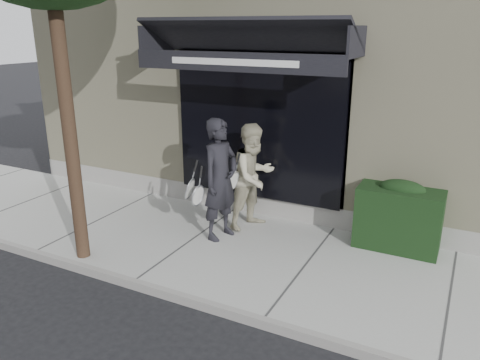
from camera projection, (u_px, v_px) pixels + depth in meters
The scene contains 7 objects.
ground at pixel (305, 272), 7.08m from camera, with size 80.00×80.00×0.00m, color black.
sidewalk at pixel (306, 268), 7.06m from camera, with size 20.00×3.00×0.12m, color #A3A49E.
curb at pixel (263, 323), 5.74m from camera, with size 20.00×0.10×0.14m, color gray.
building_facade at pixel (385, 64), 10.42m from camera, with size 14.30×8.04×5.64m.
hedge at pixel (399, 216), 7.45m from camera, with size 1.30×0.70×1.14m.
pedestrian_front at pixel (220, 180), 7.68m from camera, with size 0.78×0.94×2.04m.
pedestrian_back at pixel (254, 177), 8.11m from camera, with size 0.99×1.10×1.86m.
Camera 1 is at (1.97, -6.05, 3.53)m, focal length 35.00 mm.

